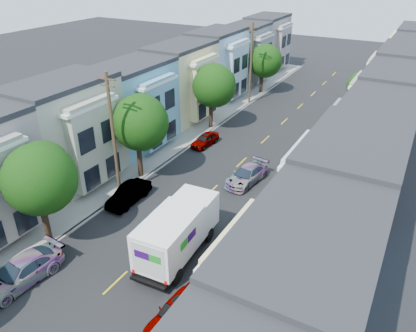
% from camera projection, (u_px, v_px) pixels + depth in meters
% --- Properties ---
extents(ground, '(160.00, 160.00, 0.00)m').
position_uv_depth(ground, '(171.00, 230.00, 28.91)').
color(ground, black).
rests_on(ground, ground).
extents(road_slab, '(12.00, 70.00, 0.02)m').
position_uv_depth(road_slab, '(254.00, 150.00, 40.52)').
color(road_slab, black).
rests_on(road_slab, ground).
extents(curb_left, '(0.30, 70.00, 0.15)m').
position_uv_depth(curb_left, '(202.00, 138.00, 43.08)').
color(curb_left, gray).
rests_on(curb_left, ground).
extents(curb_right, '(0.30, 70.00, 0.15)m').
position_uv_depth(curb_right, '(314.00, 163.00, 37.90)').
color(curb_right, gray).
rests_on(curb_right, ground).
extents(sidewalk_left, '(2.60, 70.00, 0.15)m').
position_uv_depth(sidewalk_left, '(191.00, 135.00, 43.63)').
color(sidewalk_left, gray).
rests_on(sidewalk_left, ground).
extents(sidewalk_right, '(2.60, 70.00, 0.15)m').
position_uv_depth(sidewalk_right, '(328.00, 166.00, 37.34)').
color(sidewalk_right, gray).
rests_on(sidewalk_right, ground).
extents(centerline, '(0.12, 70.00, 0.01)m').
position_uv_depth(centerline, '(254.00, 150.00, 40.52)').
color(centerline, gold).
rests_on(centerline, ground).
extents(townhouse_row_left, '(5.00, 70.00, 8.50)m').
position_uv_depth(townhouse_row_left, '(162.00, 130.00, 45.30)').
color(townhouse_row_left, gray).
rests_on(townhouse_row_left, ground).
extents(townhouse_row_right, '(5.00, 70.00, 8.50)m').
position_uv_depth(townhouse_row_right, '(371.00, 177.00, 35.75)').
color(townhouse_row_right, gray).
rests_on(townhouse_row_right, ground).
extents(tree_b, '(4.65, 4.65, 7.30)m').
position_uv_depth(tree_b, '(39.00, 179.00, 25.39)').
color(tree_b, black).
rests_on(tree_b, ground).
extents(tree_c, '(4.70, 4.70, 7.55)m').
position_uv_depth(tree_c, '(139.00, 123.00, 33.23)').
color(tree_c, black).
rests_on(tree_c, ground).
extents(tree_d, '(4.70, 4.70, 7.29)m').
position_uv_depth(tree_d, '(213.00, 86.00, 43.30)').
color(tree_d, black).
rests_on(tree_d, ground).
extents(tree_e, '(4.48, 4.48, 6.79)m').
position_uv_depth(tree_e, '(265.00, 61.00, 54.86)').
color(tree_e, black).
rests_on(tree_e, ground).
extents(tree_far_r, '(3.10, 3.10, 5.43)m').
position_uv_depth(tree_far_r, '(359.00, 87.00, 46.74)').
color(tree_far_r, black).
rests_on(tree_far_r, ground).
extents(utility_pole_near, '(1.60, 0.26, 10.00)m').
position_uv_depth(utility_pole_near, '(113.00, 137.00, 30.75)').
color(utility_pole_near, '#42301E').
rests_on(utility_pole_near, ground).
extents(utility_pole_far, '(1.60, 0.26, 10.00)m').
position_uv_depth(utility_pole_far, '(251.00, 64.00, 50.88)').
color(utility_pole_far, '#42301E').
rests_on(utility_pole_far, ground).
extents(fedex_truck, '(2.69, 6.98, 3.35)m').
position_uv_depth(fedex_truck, '(178.00, 231.00, 25.74)').
color(fedex_truck, white).
rests_on(fedex_truck, ground).
extents(lead_sedan, '(2.59, 4.90, 1.40)m').
position_uv_depth(lead_sedan, '(247.00, 175.00, 34.58)').
color(lead_sedan, black).
rests_on(lead_sedan, ground).
extents(parked_left_b, '(2.56, 5.27, 1.53)m').
position_uv_depth(parked_left_b, '(21.00, 272.00, 23.98)').
color(parked_left_b, black).
rests_on(parked_left_b, ground).
extents(parked_left_c, '(1.61, 4.26, 1.41)m').
position_uv_depth(parked_left_c, '(129.00, 194.00, 31.81)').
color(parked_left_c, '#A8A9AC').
rests_on(parked_left_c, ground).
extents(parked_left_d, '(1.78, 3.95, 1.25)m').
position_uv_depth(parked_left_d, '(205.00, 140.00, 41.30)').
color(parked_left_d, '#4B0707').
rests_on(parked_left_d, ground).
extents(parked_right_a, '(2.22, 4.84, 1.52)m').
position_uv_depth(parked_right_a, '(179.00, 311.00, 21.37)').
color(parked_right_a, '#353536').
rests_on(parked_right_a, ground).
extents(parked_right_b, '(1.75, 4.50, 1.46)m').
position_uv_depth(parked_right_b, '(222.00, 257.00, 25.25)').
color(parked_right_b, '#B0B1C4').
rests_on(parked_right_b, ground).
extents(parked_right_c, '(2.18, 4.81, 1.42)m').
position_uv_depth(parked_right_c, '(313.00, 140.00, 40.93)').
color(parked_right_c, black).
rests_on(parked_right_c, ground).
extents(parked_right_d, '(1.62, 3.90, 1.25)m').
position_uv_depth(parked_right_d, '(336.00, 113.00, 48.23)').
color(parked_right_d, '#0D233D').
rests_on(parked_right_d, ground).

